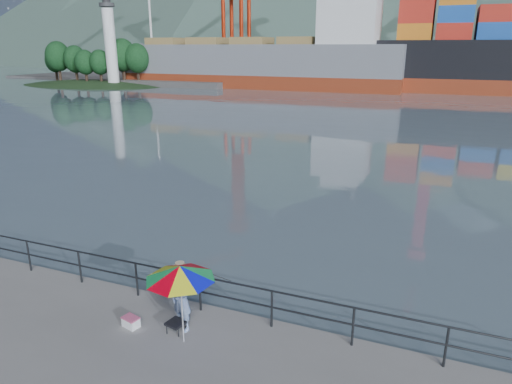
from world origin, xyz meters
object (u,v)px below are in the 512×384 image
Objects in this scene: cooler_bag at (131,323)px; beach_umbrella at (180,273)px; fisherman at (182,299)px; bulk_carrier at (266,62)px.

beach_umbrella is at bearing 13.05° from cooler_bag.
fisherman is at bearing 32.64° from cooler_bag.
bulk_carrier is (-24.01, 68.68, 2.33)m from beach_umbrella.
beach_umbrella is 2.28m from cooler_bag.
bulk_carrier is (-22.49, 68.65, 4.03)m from cooler_bag.
bulk_carrier reaches higher than cooler_bag.
fisherman reaches higher than cooler_bag.
fisherman is 1.50m from cooler_bag.
beach_umbrella is 72.80m from bulk_carrier.
fisherman is at bearing 121.78° from beach_umbrella.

